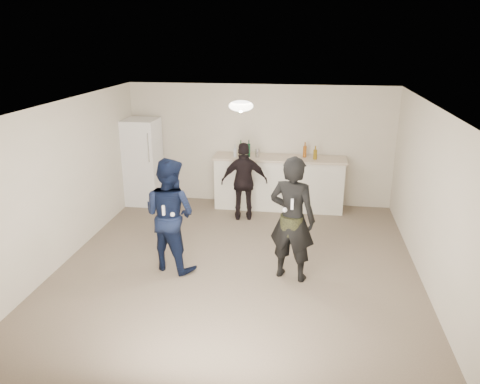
# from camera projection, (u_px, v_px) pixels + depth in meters

# --- Properties ---
(floor) EXTENTS (6.00, 6.00, 0.00)m
(floor) POSITION_uv_depth(u_px,v_px,m) (238.00, 265.00, 7.35)
(floor) COLOR #6B5B4C
(floor) RESTS_ON ground
(ceiling) EXTENTS (6.00, 6.00, 0.00)m
(ceiling) POSITION_uv_depth(u_px,v_px,m) (238.00, 105.00, 6.55)
(ceiling) COLOR silver
(ceiling) RESTS_ON wall_back
(wall_back) EXTENTS (6.00, 0.00, 6.00)m
(wall_back) POSITION_uv_depth(u_px,v_px,m) (260.00, 145.00, 9.76)
(wall_back) COLOR beige
(wall_back) RESTS_ON floor
(wall_front) EXTENTS (6.00, 0.00, 6.00)m
(wall_front) POSITION_uv_depth(u_px,v_px,m) (187.00, 296.00, 4.14)
(wall_front) COLOR beige
(wall_front) RESTS_ON floor
(wall_left) EXTENTS (0.00, 6.00, 6.00)m
(wall_left) POSITION_uv_depth(u_px,v_px,m) (65.00, 182.00, 7.33)
(wall_left) COLOR beige
(wall_left) RESTS_ON floor
(wall_right) EXTENTS (0.00, 6.00, 6.00)m
(wall_right) POSITION_uv_depth(u_px,v_px,m) (431.00, 199.00, 6.57)
(wall_right) COLOR beige
(wall_right) RESTS_ON floor
(counter) EXTENTS (2.60, 0.56, 1.05)m
(counter) POSITION_uv_depth(u_px,v_px,m) (279.00, 184.00, 9.62)
(counter) COLOR silver
(counter) RESTS_ON floor
(counter_top) EXTENTS (2.68, 0.64, 0.04)m
(counter_top) POSITION_uv_depth(u_px,v_px,m) (280.00, 158.00, 9.45)
(counter_top) COLOR beige
(counter_top) RESTS_ON counter
(fridge) EXTENTS (0.70, 0.70, 1.80)m
(fridge) POSITION_uv_depth(u_px,v_px,m) (142.00, 162.00, 9.84)
(fridge) COLOR white
(fridge) RESTS_ON floor
(fridge_handle) EXTENTS (0.02, 0.02, 0.60)m
(fridge_handle) POSITION_uv_depth(u_px,v_px,m) (148.00, 148.00, 9.32)
(fridge_handle) COLOR silver
(fridge_handle) RESTS_ON fridge
(ceiling_dome) EXTENTS (0.36, 0.36, 0.16)m
(ceiling_dome) POSITION_uv_depth(u_px,v_px,m) (241.00, 106.00, 6.85)
(ceiling_dome) COLOR white
(ceiling_dome) RESTS_ON ceiling
(shaker) EXTENTS (0.08, 0.08, 0.17)m
(shaker) POSITION_uv_depth(u_px,v_px,m) (257.00, 153.00, 9.42)
(shaker) COLOR #ACABB0
(shaker) RESTS_ON counter_top
(man) EXTENTS (1.03, 0.92, 1.75)m
(man) POSITION_uv_depth(u_px,v_px,m) (170.00, 215.00, 7.03)
(man) COLOR #101E45
(man) RESTS_ON floor
(woman) EXTENTS (0.78, 0.62, 1.86)m
(woman) POSITION_uv_depth(u_px,v_px,m) (292.00, 219.00, 6.70)
(woman) COLOR black
(woman) RESTS_ON floor
(camo_shorts) EXTENTS (0.34, 0.34, 0.28)m
(camo_shorts) POSITION_uv_depth(u_px,v_px,m) (292.00, 224.00, 6.73)
(camo_shorts) COLOR #313618
(camo_shorts) RESTS_ON woman
(spectator) EXTENTS (0.94, 0.51, 1.52)m
(spectator) POSITION_uv_depth(u_px,v_px,m) (244.00, 182.00, 8.97)
(spectator) COLOR black
(spectator) RESTS_ON floor
(remote_man) EXTENTS (0.04, 0.04, 0.15)m
(remote_man) POSITION_uv_depth(u_px,v_px,m) (164.00, 210.00, 6.71)
(remote_man) COLOR white
(remote_man) RESTS_ON man
(nunchuk_man) EXTENTS (0.07, 0.07, 0.07)m
(nunchuk_man) POSITION_uv_depth(u_px,v_px,m) (173.00, 214.00, 6.74)
(nunchuk_man) COLOR white
(nunchuk_man) RESTS_ON man
(remote_woman) EXTENTS (0.04, 0.04, 0.15)m
(remote_woman) POSITION_uv_depth(u_px,v_px,m) (292.00, 204.00, 6.36)
(remote_woman) COLOR silver
(remote_woman) RESTS_ON woman
(nunchuk_woman) EXTENTS (0.07, 0.07, 0.07)m
(nunchuk_woman) POSITION_uv_depth(u_px,v_px,m) (285.00, 210.00, 6.44)
(nunchuk_woman) COLOR silver
(nunchuk_woman) RESTS_ON woman
(bottle_cluster) EXTENTS (1.67, 0.32, 0.26)m
(bottle_cluster) POSITION_uv_depth(u_px,v_px,m) (272.00, 152.00, 9.43)
(bottle_cluster) COLOR #7C5E12
(bottle_cluster) RESTS_ON counter_top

